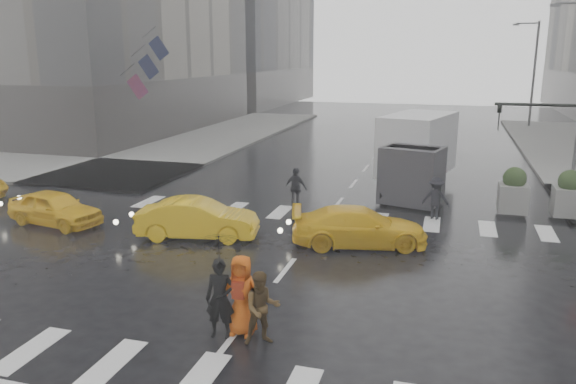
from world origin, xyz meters
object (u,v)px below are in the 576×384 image
(pedestrian_brown, at_px, (262,308))
(taxi_mid, at_px, (198,219))
(taxi_front, at_px, (55,208))
(box_truck, at_px, (416,152))
(pedestrian_orange, at_px, (242,295))

(pedestrian_brown, height_order, taxi_mid, pedestrian_brown)
(taxi_front, relative_size, box_truck, 0.57)
(pedestrian_brown, distance_m, pedestrian_orange, 0.66)
(taxi_mid, bearing_deg, pedestrian_brown, -155.93)
(pedestrian_orange, distance_m, taxi_mid, 7.25)
(taxi_mid, distance_m, box_truck, 11.34)
(pedestrian_orange, height_order, taxi_mid, pedestrian_orange)
(pedestrian_orange, bearing_deg, taxi_front, 147.20)
(pedestrian_orange, height_order, taxi_front, pedestrian_orange)
(box_truck, bearing_deg, pedestrian_brown, -83.77)
(pedestrian_brown, relative_size, taxi_front, 0.44)
(pedestrian_orange, distance_m, box_truck, 15.37)
(pedestrian_brown, relative_size, pedestrian_orange, 0.89)
(taxi_front, height_order, box_truck, box_truck)
(taxi_front, bearing_deg, taxi_mid, -78.87)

